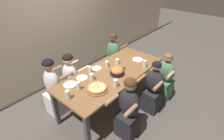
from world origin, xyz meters
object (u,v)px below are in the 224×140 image
at_px(drinking_glass_e, 68,95).
at_px(diner_near_midright, 153,89).
at_px(empty_plate_c, 70,85).
at_px(cocktail_glass_blue, 117,62).
at_px(drinking_glass_b, 107,64).
at_px(empty_plate_b, 82,78).
at_px(drinking_glass_a, 92,77).
at_px(empty_plate_d, 138,59).
at_px(diner_near_right, 164,79).
at_px(drinking_glass_f, 79,86).
at_px(drinking_glass_g, 116,83).
at_px(drinking_glass_d, 145,64).
at_px(pizza_board_main, 97,88).
at_px(diner_near_midleft, 128,111).
at_px(empty_plate_a, 97,68).
at_px(diner_far_left, 54,89).
at_px(skillet_bowl, 117,71).
at_px(drinking_glass_c, 90,71).
at_px(diner_far_midleft, 71,81).
at_px(diner_far_right, 113,57).

bearing_deg(drinking_glass_e, diner_near_midright, -27.00).
bearing_deg(diner_near_midright, empty_plate_c, 49.92).
height_order(cocktail_glass_blue, drinking_glass_b, cocktail_glass_blue).
xyz_separation_m(empty_plate_b, drinking_glass_a, (0.08, -0.17, 0.05)).
height_order(empty_plate_d, diner_near_right, diner_near_right).
xyz_separation_m(empty_plate_d, drinking_glass_f, (-1.48, 0.16, 0.06)).
bearing_deg(empty_plate_b, drinking_glass_a, -64.17).
distance_m(drinking_glass_a, drinking_glass_g, 0.45).
xyz_separation_m(drinking_glass_d, drinking_glass_e, (-1.58, 0.37, 0.01)).
bearing_deg(pizza_board_main, diner_near_midleft, -74.71).
distance_m(empty_plate_a, diner_near_midleft, 1.08).
distance_m(drinking_glass_g, diner_far_left, 1.20).
distance_m(skillet_bowl, drinking_glass_c, 0.50).
height_order(skillet_bowl, diner_near_midleft, diner_near_midleft).
relative_size(skillet_bowl, diner_far_midleft, 0.34).
distance_m(pizza_board_main, skillet_bowl, 0.57).
bearing_deg(empty_plate_c, drinking_glass_b, -4.51).
distance_m(empty_plate_b, drinking_glass_e, 0.57).
distance_m(empty_plate_c, empty_plate_d, 1.54).
relative_size(empty_plate_b, drinking_glass_c, 1.37).
xyz_separation_m(skillet_bowl, empty_plate_a, (-0.10, 0.43, -0.06)).
distance_m(skillet_bowl, cocktail_glass_blue, 0.39).
relative_size(empty_plate_c, diner_near_right, 0.21).
distance_m(diner_far_midleft, diner_near_midright, 1.62).
relative_size(pizza_board_main, drinking_glass_f, 2.56).
distance_m(empty_plate_c, drinking_glass_g, 0.77).
distance_m(drinking_glass_c, drinking_glass_d, 1.08).
height_order(pizza_board_main, drinking_glass_f, drinking_glass_f).
bearing_deg(diner_near_midright, diner_far_right, -18.38).
distance_m(empty_plate_c, cocktail_glass_blue, 1.09).
height_order(skillet_bowl, drinking_glass_f, drinking_glass_f).
height_order(drinking_glass_d, diner_far_midleft, diner_far_midleft).
height_order(empty_plate_b, drinking_glass_d, drinking_glass_d).
bearing_deg(drinking_glass_b, diner_far_right, 32.09).
height_order(skillet_bowl, drinking_glass_c, drinking_glass_c).
relative_size(drinking_glass_a, drinking_glass_b, 1.06).
relative_size(drinking_glass_f, diner_near_right, 0.14).
height_order(drinking_glass_c, drinking_glass_g, drinking_glass_c).
xyz_separation_m(empty_plate_a, diner_far_midleft, (-0.37, 0.37, -0.27)).
bearing_deg(drinking_glass_e, empty_plate_a, 17.85).
xyz_separation_m(empty_plate_b, diner_far_left, (-0.37, 0.40, -0.25)).
distance_m(pizza_board_main, empty_plate_a, 0.66).
xyz_separation_m(empty_plate_c, empty_plate_d, (1.49, -0.38, -0.00)).
distance_m(drinking_glass_d, drinking_glass_e, 1.62).
bearing_deg(diner_near_right, diner_far_left, 51.68).
xyz_separation_m(drinking_glass_f, diner_near_right, (1.62, -0.76, -0.37)).
xyz_separation_m(pizza_board_main, drinking_glass_f, (-0.19, 0.22, 0.04)).
bearing_deg(diner_far_right, diner_near_midleft, -42.43).
distance_m(drinking_glass_e, diner_near_midright, 1.60).
bearing_deg(drinking_glass_a, drinking_glass_c, 54.93).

